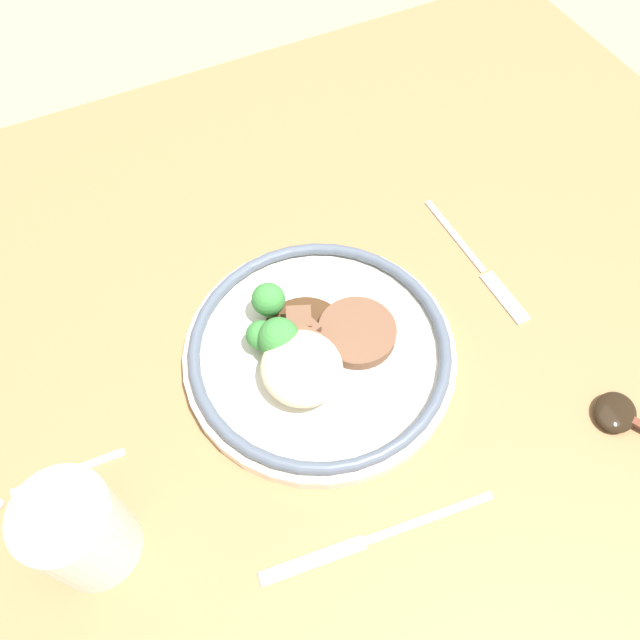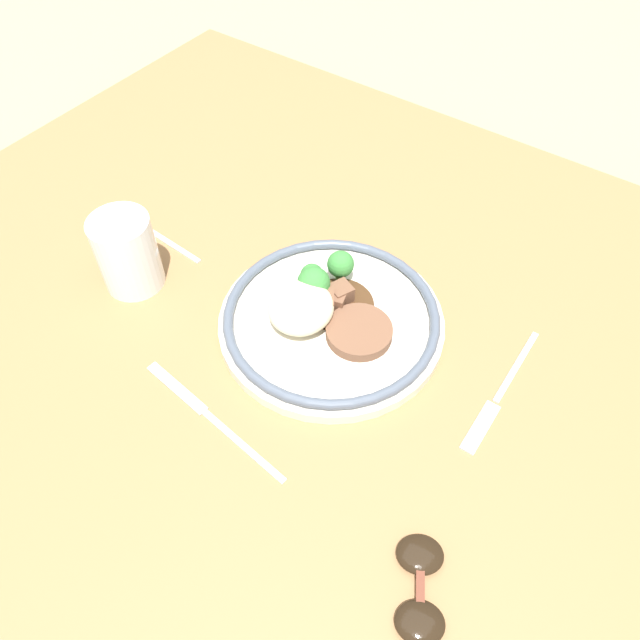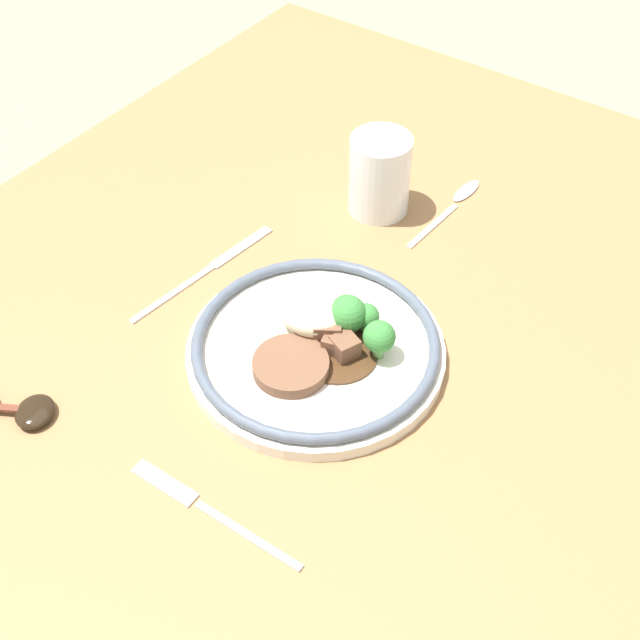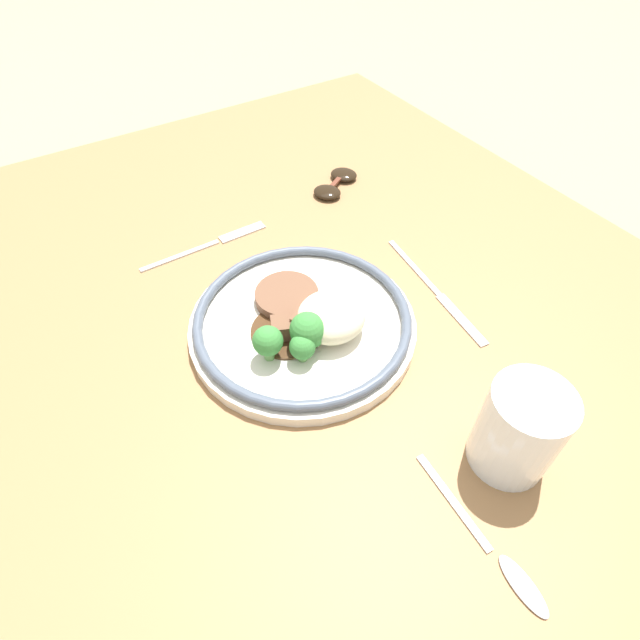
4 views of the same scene
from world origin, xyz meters
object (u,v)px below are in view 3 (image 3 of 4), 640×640
at_px(plate, 318,342).
at_px(fork, 199,504).
at_px(knife, 209,269).
at_px(spoon, 461,200).
at_px(juice_glass, 379,179).
at_px(sunglasses, 6,409).

xyz_separation_m(plate, fork, (-0.21, -0.02, -0.02)).
height_order(plate, fork, plate).
height_order(knife, spoon, spoon).
bearing_deg(plate, juice_glass, 18.54).
xyz_separation_m(fork, knife, (0.25, 0.20, 0.00)).
bearing_deg(knife, sunglasses, -178.50).
bearing_deg(fork, knife, -52.25).
height_order(plate, sunglasses, plate).
bearing_deg(spoon, knife, 151.57).
distance_m(plate, knife, 0.18).
bearing_deg(spoon, plate, -175.72).
height_order(fork, sunglasses, sunglasses).
relative_size(spoon, sunglasses, 1.54).
bearing_deg(plate, knife, 79.03).
xyz_separation_m(juice_glass, knife, (-0.21, 0.10, -0.04)).
bearing_deg(plate, spoon, 0.70).
xyz_separation_m(spoon, sunglasses, (-0.55, 0.20, 0.00)).
relative_size(juice_glass, spoon, 0.61).
height_order(fork, knife, same).
xyz_separation_m(plate, knife, (0.03, 0.18, -0.02)).
xyz_separation_m(plate, juice_glass, (0.24, 0.08, 0.03)).
bearing_deg(sunglasses, fork, -111.88).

